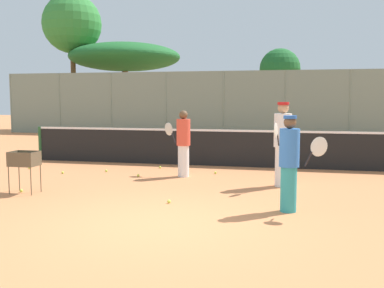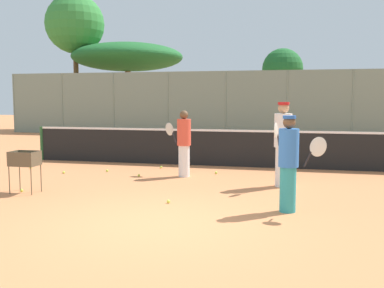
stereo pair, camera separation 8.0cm
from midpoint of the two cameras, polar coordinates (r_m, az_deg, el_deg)
name	(u,v)px [view 2 (the right image)]	position (r m, az deg, el deg)	size (l,w,h in m)	color
ground_plane	(158,224)	(7.19, -4.06, -10.09)	(80.00, 80.00, 0.00)	#D37F4C
tennis_net	(223,147)	(13.04, 4.10, -0.40)	(11.84, 0.10, 1.07)	#26592D
back_fence	(256,104)	(23.01, 8.21, 5.06)	(27.88, 0.08, 3.36)	gray
tree_0	(282,69)	(28.47, 11.49, 9.27)	(2.49, 2.49, 5.01)	brown
tree_1	(128,57)	(29.65, -8.11, 10.83)	(7.11, 7.11, 5.48)	brown
tree_2	(75,25)	(30.28, -14.58, 14.47)	(3.70, 3.70, 8.51)	brown
player_white_outfit	(289,162)	(7.93, 12.49, -2.28)	(0.84, 0.50, 1.68)	teal
player_red_cap	(283,143)	(10.17, 11.67, 0.12)	(0.39, 0.94, 1.89)	white
player_yellow_shirt	(184,143)	(11.26, -0.86, 0.17)	(0.81, 0.55, 1.67)	white
ball_cart	(24,162)	(9.96, -20.33, -2.17)	(0.56, 0.41, 0.87)	brown
tennis_ball_0	(161,167)	(12.72, -3.77, -2.95)	(0.07, 0.07, 0.07)	#D1E54C
tennis_ball_1	(31,168)	(13.38, -19.65, -2.84)	(0.07, 0.07, 0.07)	#D1E54C
tennis_ball_2	(22,190)	(10.17, -20.61, -5.53)	(0.07, 0.07, 0.07)	#D1E54C
tennis_ball_3	(216,173)	(11.77, 3.27, -3.65)	(0.07, 0.07, 0.07)	#D1E54C
tennis_ball_4	(168,201)	(8.54, -2.74, -7.30)	(0.07, 0.07, 0.07)	#D1E54C
tennis_ball_5	(139,175)	(11.42, -6.56, -3.97)	(0.07, 0.07, 0.07)	#D1E54C
tennis_ball_6	(64,172)	(12.27, -15.81, -3.48)	(0.07, 0.07, 0.07)	#D1E54C
tennis_ball_7	(107,171)	(12.28, -10.54, -3.34)	(0.07, 0.07, 0.07)	#D1E54C
parked_car	(163,119)	(28.39, -3.66, 3.18)	(4.20, 1.70, 1.60)	#3F4C8C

